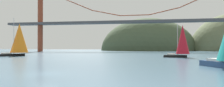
# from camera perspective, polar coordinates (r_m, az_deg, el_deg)

# --- Properties ---
(ground_plane) EXTENTS (360.00, 360.00, 0.00)m
(ground_plane) POSITION_cam_1_polar(r_m,az_deg,el_deg) (25.55, -16.39, -7.14)
(ground_plane) COLOR #426075
(headland_center) EXTENTS (63.14, 44.00, 43.59)m
(headland_center) POSITION_cam_1_polar(r_m,az_deg,el_deg) (157.68, 8.72, -1.71)
(headland_center) COLOR #425138
(headland_center) RESTS_ON ground_plane
(suspension_bridge) EXTENTS (139.42, 6.00, 37.79)m
(suspension_bridge) POSITION_cam_1_polar(r_m,az_deg,el_deg) (118.90, 5.46, 6.01)
(suspension_bridge) COLOR brown
(suspension_bridge) RESTS_ON ground_plane
(sailboat_crimson_sail) EXTENTS (6.70, 3.83, 8.60)m
(sailboat_crimson_sail) POSITION_cam_1_polar(r_m,az_deg,el_deg) (61.74, 16.81, 0.69)
(sailboat_crimson_sail) COLOR black
(sailboat_crimson_sail) RESTS_ON ground_plane
(sailboat_orange_sail) EXTENTS (7.67, 9.25, 11.19)m
(sailboat_orange_sail) POSITION_cam_1_polar(r_m,az_deg,el_deg) (74.53, -21.85, 1.07)
(sailboat_orange_sail) COLOR black
(sailboat_orange_sail) RESTS_ON ground_plane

